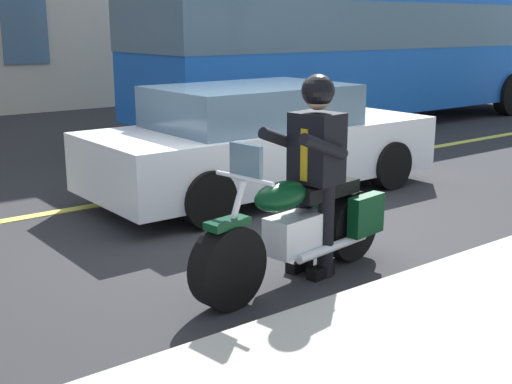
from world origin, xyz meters
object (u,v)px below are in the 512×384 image
car_dark (261,141)px  rider_main (315,158)px  motorcycle_main (300,228)px  bus_near (372,36)px

car_dark → rider_main: bearing=61.1°
motorcycle_main → car_dark: 3.03m
motorcycle_main → car_dark: bearing=-121.7°
rider_main → bus_near: bearing=-139.8°
motorcycle_main → bus_near: (-7.44, -6.15, 1.42)m
bus_near → motorcycle_main: bearing=39.6°
bus_near → car_dark: bearing=31.5°
motorcycle_main → bus_near: bus_near is taller
rider_main → bus_near: (-7.25, -6.12, 0.84)m
rider_main → bus_near: bus_near is taller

